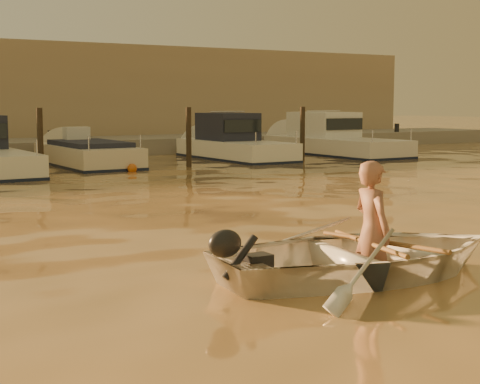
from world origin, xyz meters
TOP-DOWN VIEW (x-y plane):
  - ground_plane at (0.00, 0.00)m, footprint 160.00×160.00m
  - dinghy at (-0.51, -1.27)m, footprint 4.19×3.23m
  - person at (-0.41, -1.28)m, footprint 0.49×0.68m
  - outboard_motor at (-2.00, -1.09)m, footprint 0.94×0.51m
  - oar_port at (-0.27, -1.30)m, footprint 0.24×2.10m
  - oar_starboard at (-0.46, -1.28)m, footprint 0.67×2.03m
  - moored_boat_3 at (2.03, 16.00)m, footprint 2.14×6.14m
  - moored_boat_4 at (7.94, 16.00)m, footprint 2.14×6.62m
  - moored_boat_5 at (12.73, 16.00)m, footprint 2.42×8.05m
  - piling_2 at (-0.20, 13.80)m, footprint 0.18×0.18m
  - piling_3 at (4.80, 13.80)m, footprint 0.18×0.18m
  - piling_4 at (9.50, 13.80)m, footprint 0.18×0.18m
  - fender_c at (-1.27, 13.17)m, footprint 0.30×0.30m
  - fender_d at (2.50, 13.22)m, footprint 0.30×0.30m
  - fender_e at (7.13, 13.28)m, footprint 0.30×0.30m

SIDE VIEW (x-z plane):
  - ground_plane at x=0.00m, z-range 0.00..0.00m
  - fender_c at x=-1.27m, z-range -0.05..0.25m
  - fender_d at x=2.50m, z-range -0.05..0.25m
  - fender_e at x=7.13m, z-range -0.05..0.25m
  - moored_boat_3 at x=2.03m, z-range -0.25..0.70m
  - outboard_motor at x=-2.00m, z-range -0.07..0.63m
  - dinghy at x=-0.51m, z-range -0.12..0.68m
  - oar_port at x=-0.27m, z-range 0.35..0.49m
  - oar_starboard at x=-0.46m, z-range 0.35..0.49m
  - person at x=-0.41m, z-range -0.30..1.45m
  - moored_boat_4 at x=7.94m, z-range -0.25..1.50m
  - moored_boat_5 at x=12.73m, z-range -0.25..1.50m
  - piling_2 at x=-0.20m, z-range -0.20..2.00m
  - piling_3 at x=4.80m, z-range -0.20..2.00m
  - piling_4 at x=9.50m, z-range -0.20..2.00m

